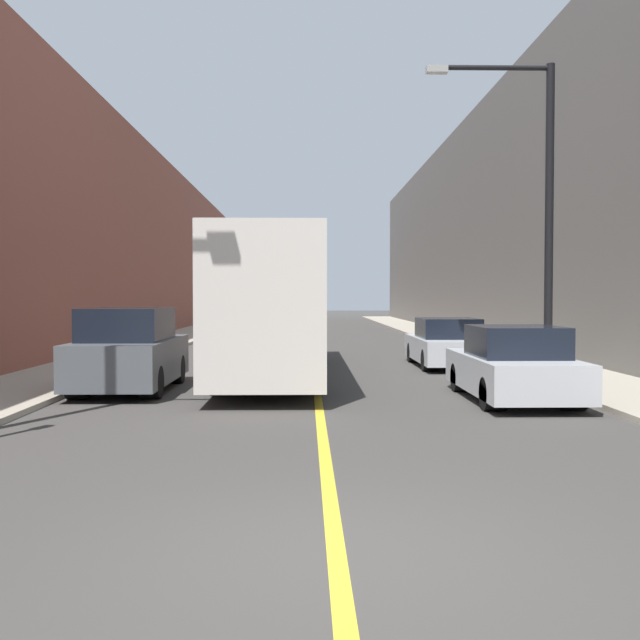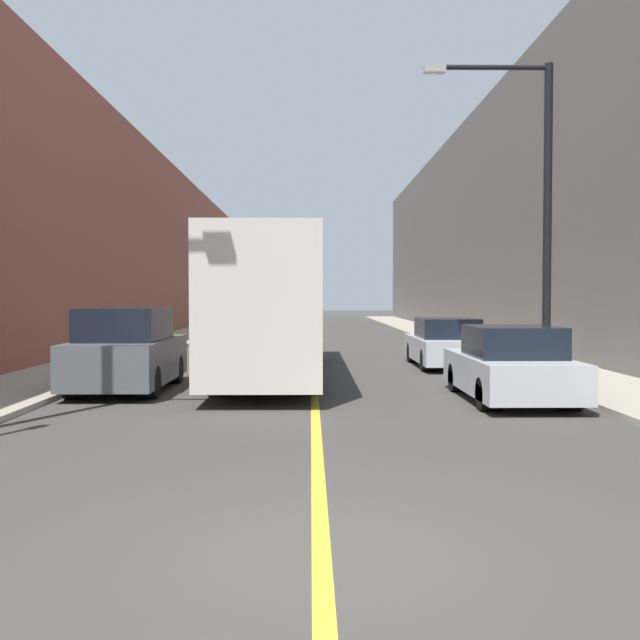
{
  "view_description": "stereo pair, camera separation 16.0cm",
  "coord_description": "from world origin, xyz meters",
  "px_view_note": "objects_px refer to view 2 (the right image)",
  "views": [
    {
      "loc": [
        -0.25,
        -6.03,
        2.11
      ],
      "look_at": [
        0.24,
        19.8,
        1.27
      ],
      "focal_mm": 42.0,
      "sensor_mm": 36.0,
      "label": 1
    },
    {
      "loc": [
        -0.09,
        -6.03,
        2.11
      ],
      "look_at": [
        0.24,
        19.8,
        1.27
      ],
      "focal_mm": 42.0,
      "sensor_mm": 36.0,
      "label": 2
    }
  ],
  "objects_px": {
    "bus": "(273,304)",
    "parked_suv_left": "(127,352)",
    "street_lamp_right": "(535,198)",
    "car_right_near": "(510,367)",
    "car_right_mid": "(446,345)"
  },
  "relations": [
    {
      "from": "bus",
      "to": "parked_suv_left",
      "type": "relative_size",
      "value": 2.87
    },
    {
      "from": "bus",
      "to": "street_lamp_right",
      "type": "bearing_deg",
      "value": -19.97
    },
    {
      "from": "bus",
      "to": "car_right_near",
      "type": "relative_size",
      "value": 2.86
    },
    {
      "from": "car_right_near",
      "to": "street_lamp_right",
      "type": "xyz_separation_m",
      "value": [
        1.29,
        2.73,
        3.73
      ]
    },
    {
      "from": "street_lamp_right",
      "to": "car_right_near",
      "type": "bearing_deg",
      "value": -115.3
    },
    {
      "from": "parked_suv_left",
      "to": "car_right_mid",
      "type": "relative_size",
      "value": 0.96
    },
    {
      "from": "car_right_near",
      "to": "street_lamp_right",
      "type": "relative_size",
      "value": 0.6
    },
    {
      "from": "parked_suv_left",
      "to": "car_right_mid",
      "type": "height_order",
      "value": "parked_suv_left"
    },
    {
      "from": "bus",
      "to": "car_right_near",
      "type": "height_order",
      "value": "bus"
    },
    {
      "from": "parked_suv_left",
      "to": "car_right_near",
      "type": "bearing_deg",
      "value": -11.84
    },
    {
      "from": "parked_suv_left",
      "to": "car_right_mid",
      "type": "xyz_separation_m",
      "value": [
        8.07,
        5.49,
        -0.19
      ]
    },
    {
      "from": "bus",
      "to": "street_lamp_right",
      "type": "relative_size",
      "value": 1.71
    },
    {
      "from": "bus",
      "to": "car_right_mid",
      "type": "bearing_deg",
      "value": 23.38
    },
    {
      "from": "parked_suv_left",
      "to": "car_right_near",
      "type": "distance_m",
      "value": 8.24
    },
    {
      "from": "bus",
      "to": "parked_suv_left",
      "type": "distance_m",
      "value": 4.64
    }
  ]
}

